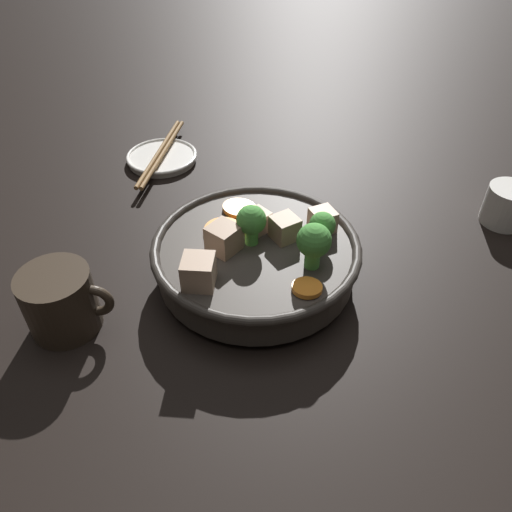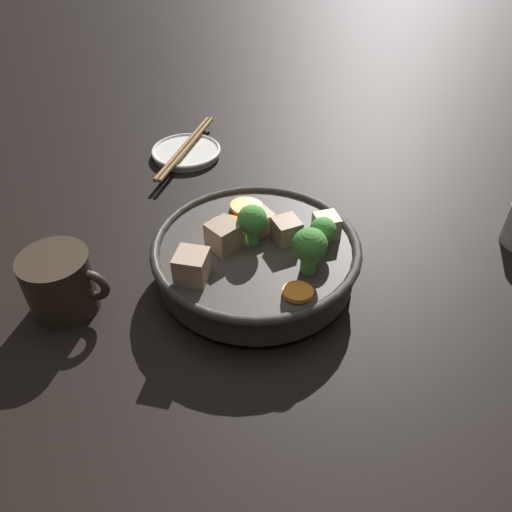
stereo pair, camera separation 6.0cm
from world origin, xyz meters
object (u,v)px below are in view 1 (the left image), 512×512
Objects in this scene: stirfry_bowl at (257,254)px; tea_cup at (507,205)px; side_saucer at (162,157)px; chopsticks_pair at (161,152)px; dark_mug at (61,301)px.

stirfry_bowl is 0.37m from tea_cup.
tea_cup is (0.52, -0.13, 0.02)m from side_saucer.
side_saucer is at bearing 0.00° from chopsticks_pair.
side_saucer is 0.37m from dark_mug.
chopsticks_pair is at bearing 0.00° from side_saucer.
chopsticks_pair is (-0.18, 0.27, -0.02)m from stirfry_bowl.
stirfry_bowl is at bearing 23.99° from dark_mug.
side_saucer is 1.91× the size of tea_cup.
dark_mug is (-0.03, -0.37, 0.03)m from side_saucer.
stirfry_bowl is at bearing -157.84° from tea_cup.
chopsticks_pair reaches higher than side_saucer.
side_saucer is at bearing 122.87° from stirfry_bowl.
stirfry_bowl is 1.13× the size of chopsticks_pair.
dark_mug is at bearing -94.69° from side_saucer.
tea_cup is 0.59m from dark_mug.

